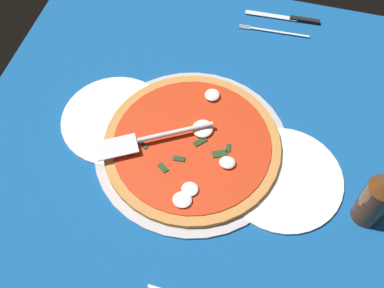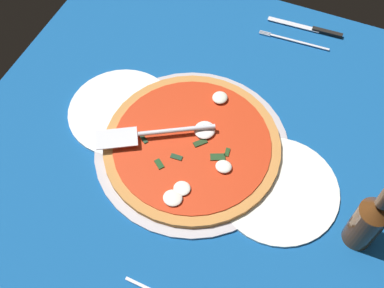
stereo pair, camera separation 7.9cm
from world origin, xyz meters
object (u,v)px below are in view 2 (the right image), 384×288
Objects in this scene: dinner_plate_left at (278,189)px; pizza_server at (150,134)px; dinner_plate_right at (122,111)px; pizza at (192,145)px; beer_bottle at (369,220)px; place_setting_near at (303,35)px.

dinner_plate_left is 1.07× the size of pizza_server.
pizza reaches higher than dinner_plate_right.
beer_bottle is (-37.94, 6.45, 6.79)cm from pizza.
pizza is at bearing 171.48° from dinner_plate_right.
dinner_plate_right is at bearing -7.74° from dinner_plate_left.
dinner_plate_right is at bearing 49.03° from place_setting_near.
dinner_plate_left is at bearing 172.26° from dinner_plate_right.
dinner_plate_left is 29.57cm from pizza_server.
dinner_plate_right is 1.22× the size of place_setting_near.
dinner_plate_right is at bearing -57.94° from pizza_server.
place_setting_near is at bearing -80.54° from dinner_plate_left.
beer_bottle reaches higher than pizza.
dinner_plate_left is at bearing 96.81° from place_setting_near.
dinner_plate_left and dinner_plate_right have the same top height.
beer_bottle is (-25.06, 49.65, 8.17)cm from place_setting_near.
beer_bottle reaches higher than pizza_server.
pizza is 39.08cm from beer_bottle.
place_setting_near is (-12.88, -43.20, -1.38)cm from pizza.
pizza_server is 1.17× the size of place_setting_near.
place_setting_near is at bearing -128.32° from dinner_plate_right.
pizza is at bearing 165.73° from pizza_server.
dinner_plate_left is 1.16× the size of beer_bottle.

